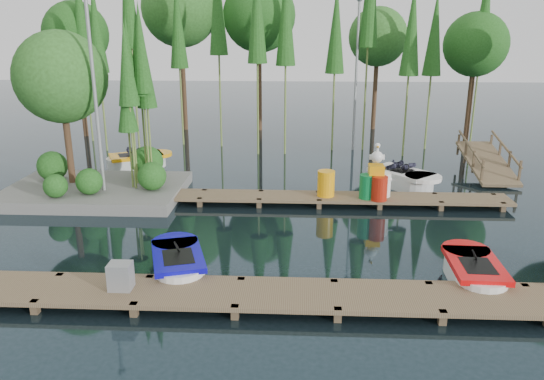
{
  "coord_description": "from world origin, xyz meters",
  "views": [
    {
      "loc": [
        1.27,
        -14.93,
        5.89
      ],
      "look_at": [
        0.5,
        0.5,
        1.1
      ],
      "focal_mm": 35.0,
      "sensor_mm": 36.0,
      "label": 1
    }
  ],
  "objects_px": {
    "boat_red": "(473,272)",
    "boat_yellow_far": "(138,161)",
    "island": "(82,107)",
    "drum_cluster": "(376,182)",
    "yellow_barrel": "(326,183)",
    "utility_cabinet": "(121,276)",
    "boat_blue": "(178,264)"
  },
  "relations": [
    {
      "from": "boat_red",
      "to": "yellow_barrel",
      "type": "relative_size",
      "value": 2.95
    },
    {
      "from": "island",
      "to": "drum_cluster",
      "type": "relative_size",
      "value": 3.57
    },
    {
      "from": "island",
      "to": "drum_cluster",
      "type": "distance_m",
      "value": 10.54
    },
    {
      "from": "boat_red",
      "to": "utility_cabinet",
      "type": "bearing_deg",
      "value": -168.82
    },
    {
      "from": "island",
      "to": "boat_yellow_far",
      "type": "xyz_separation_m",
      "value": [
        0.62,
        3.78,
        -2.89
      ]
    },
    {
      "from": "drum_cluster",
      "to": "boat_yellow_far",
      "type": "bearing_deg",
      "value": 153.84
    },
    {
      "from": "island",
      "to": "boat_red",
      "type": "height_order",
      "value": "island"
    },
    {
      "from": "island",
      "to": "boat_red",
      "type": "distance_m",
      "value": 13.79
    },
    {
      "from": "island",
      "to": "boat_red",
      "type": "xyz_separation_m",
      "value": [
        11.82,
        -6.47,
        -2.93
      ]
    },
    {
      "from": "boat_blue",
      "to": "boat_yellow_far",
      "type": "xyz_separation_m",
      "value": [
        -4.01,
        10.13,
        0.04
      ]
    },
    {
      "from": "island",
      "to": "utility_cabinet",
      "type": "distance_m",
      "value": 9.0
    },
    {
      "from": "boat_red",
      "to": "drum_cluster",
      "type": "xyz_separation_m",
      "value": [
        -1.58,
        5.53,
        0.61
      ]
    },
    {
      "from": "yellow_barrel",
      "to": "drum_cluster",
      "type": "xyz_separation_m",
      "value": [
        1.69,
        -0.15,
        0.11
      ]
    },
    {
      "from": "utility_cabinet",
      "to": "yellow_barrel",
      "type": "distance_m",
      "value": 8.52
    },
    {
      "from": "boat_yellow_far",
      "to": "yellow_barrel",
      "type": "distance_m",
      "value": 9.16
    },
    {
      "from": "boat_blue",
      "to": "yellow_barrel",
      "type": "bearing_deg",
      "value": 37.68
    },
    {
      "from": "boat_blue",
      "to": "utility_cabinet",
      "type": "xyz_separation_m",
      "value": [
        -0.94,
        -1.44,
        0.35
      ]
    },
    {
      "from": "boat_blue",
      "to": "yellow_barrel",
      "type": "height_order",
      "value": "yellow_barrel"
    },
    {
      "from": "boat_yellow_far",
      "to": "utility_cabinet",
      "type": "relative_size",
      "value": 5.04
    },
    {
      "from": "drum_cluster",
      "to": "island",
      "type": "bearing_deg",
      "value": 174.75
    },
    {
      "from": "boat_red",
      "to": "boat_yellow_far",
      "type": "height_order",
      "value": "boat_yellow_far"
    },
    {
      "from": "boat_red",
      "to": "boat_blue",
      "type": "bearing_deg",
      "value": -179.02
    },
    {
      "from": "boat_yellow_far",
      "to": "drum_cluster",
      "type": "height_order",
      "value": "drum_cluster"
    },
    {
      "from": "boat_blue",
      "to": "utility_cabinet",
      "type": "height_order",
      "value": "utility_cabinet"
    },
    {
      "from": "island",
      "to": "boat_blue",
      "type": "height_order",
      "value": "island"
    },
    {
      "from": "island",
      "to": "utility_cabinet",
      "type": "height_order",
      "value": "island"
    },
    {
      "from": "boat_blue",
      "to": "drum_cluster",
      "type": "bearing_deg",
      "value": 26.82
    },
    {
      "from": "island",
      "to": "boat_blue",
      "type": "distance_m",
      "value": 8.39
    },
    {
      "from": "island",
      "to": "yellow_barrel",
      "type": "height_order",
      "value": "island"
    },
    {
      "from": "utility_cabinet",
      "to": "yellow_barrel",
      "type": "xyz_separation_m",
      "value": [
        4.86,
        7.0,
        0.14
      ]
    },
    {
      "from": "island",
      "to": "drum_cluster",
      "type": "xyz_separation_m",
      "value": [
        10.24,
        -0.94,
        -2.33
      ]
    },
    {
      "from": "boat_blue",
      "to": "boat_red",
      "type": "relative_size",
      "value": 1.1
    }
  ]
}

